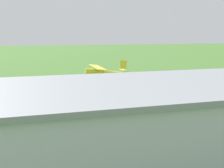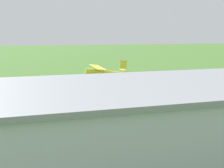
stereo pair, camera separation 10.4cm
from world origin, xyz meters
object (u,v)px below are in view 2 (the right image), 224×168
biplane (104,73)px  person_crossing_taxiway (191,94)px  person_watching_takeoff (189,96)px  hangar (161,117)px

biplane → person_crossing_taxiway: bearing=140.8°
person_watching_takeoff → person_crossing_taxiway: size_ratio=0.89×
hangar → biplane: 26.99m
biplane → person_crossing_taxiway: biplane is taller
biplane → person_crossing_taxiway: 14.08m
person_crossing_taxiway → biplane: bearing=-39.2°
person_watching_takeoff → person_crossing_taxiway: (-0.69, -0.76, 0.10)m
hangar → person_crossing_taxiway: bearing=-125.8°
hangar → person_watching_takeoff: size_ratio=24.06×
hangar → person_watching_takeoff: hangar is taller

